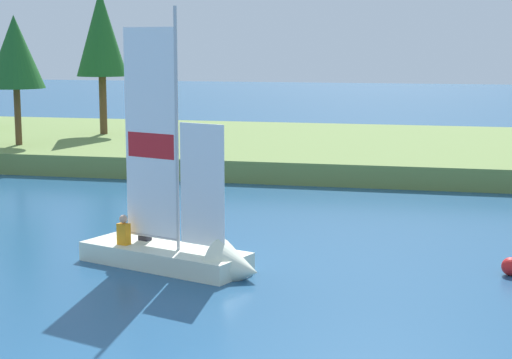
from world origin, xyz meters
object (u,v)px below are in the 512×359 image
sailboat (189,252)px  channel_buoy (511,266)px  shoreline_tree_centre (101,33)px  shoreline_tree_midleft (15,52)px

sailboat → channel_buoy: (7.29, 1.23, -0.24)m
shoreline_tree_centre → channel_buoy: size_ratio=16.52×
sailboat → channel_buoy: bearing=29.4°
shoreline_tree_centre → sailboat: (10.56, -20.00, -5.22)m
shoreline_tree_midleft → channel_buoy: 24.54m
shoreline_tree_midleft → sailboat: shoreline_tree_midleft is taller
shoreline_tree_centre → channel_buoy: 26.48m
shoreline_tree_centre → channel_buoy: shoreline_tree_centre is taller
shoreline_tree_midleft → shoreline_tree_centre: (1.87, 4.92, 0.84)m
shoreline_tree_midleft → sailboat: size_ratio=0.86×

